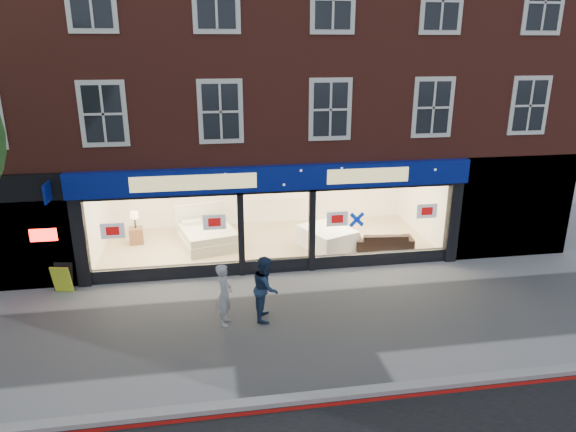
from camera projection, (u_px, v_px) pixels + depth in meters
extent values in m
plane|color=gray|center=(295.00, 323.00, 12.59)|extent=(120.00, 120.00, 0.00)
cube|color=#8C0A07|center=(323.00, 405.00, 9.69)|extent=(60.00, 0.10, 0.01)
cube|color=gray|center=(321.00, 396.00, 9.86)|extent=(60.00, 0.25, 0.12)
cube|color=tan|center=(268.00, 244.00, 17.49)|extent=(11.00, 4.50, 0.10)
cube|color=maroon|center=(259.00, 40.00, 17.06)|extent=(19.00, 8.00, 6.70)
cube|color=navy|center=(277.00, 178.00, 14.36)|extent=(11.40, 0.28, 0.70)
cube|color=black|center=(277.00, 265.00, 15.41)|extent=(11.00, 0.18, 0.40)
cube|color=black|center=(80.00, 242.00, 14.20)|extent=(0.35, 0.30, 2.60)
cube|color=black|center=(452.00, 221.00, 15.88)|extent=(0.35, 0.30, 2.60)
cube|color=white|center=(163.00, 233.00, 14.45)|extent=(4.20, 0.02, 2.10)
cube|color=white|center=(384.00, 221.00, 15.44)|extent=(4.20, 0.02, 2.10)
cube|color=white|center=(276.00, 234.00, 15.27)|extent=(1.80, 0.02, 2.10)
cube|color=silver|center=(260.00, 191.00, 19.21)|extent=(11.00, 0.20, 2.60)
cube|color=#FFEAC6|center=(267.00, 171.00, 16.69)|extent=(11.00, 4.50, 0.12)
cube|color=black|center=(0.00, 231.00, 14.00)|extent=(3.80, 0.60, 3.30)
cube|color=#FF140C|center=(43.00, 235.00, 13.87)|extent=(0.70, 0.04, 0.35)
cube|color=black|center=(511.00, 206.00, 16.22)|extent=(4.00, 0.40, 3.30)
cube|color=beige|center=(209.00, 241.00, 17.15)|extent=(2.12, 2.33, 0.35)
cube|color=beige|center=(208.00, 232.00, 17.05)|extent=(2.03, 2.24, 0.25)
cube|color=beige|center=(200.00, 220.00, 17.93)|extent=(1.74, 0.56, 1.19)
cube|color=beige|center=(192.00, 222.00, 17.47)|extent=(0.70, 0.47, 0.12)
cube|color=beige|center=(213.00, 219.00, 17.76)|extent=(0.70, 0.47, 0.12)
cube|color=brown|center=(136.00, 236.00, 17.32)|extent=(0.50, 0.50, 0.55)
cube|color=white|center=(327.00, 244.00, 17.02)|extent=(1.91, 2.10, 0.22)
cube|color=white|center=(327.00, 238.00, 16.95)|extent=(1.91, 2.10, 0.22)
cube|color=white|center=(327.00, 231.00, 16.88)|extent=(1.91, 2.10, 0.22)
imported|color=black|center=(384.00, 241.00, 16.88)|extent=(1.96, 0.96, 0.55)
cube|color=#B5C422|center=(63.00, 278.00, 14.07)|extent=(0.59, 0.44, 0.81)
imported|color=#9C9DA3|center=(224.00, 294.00, 12.34)|extent=(0.48, 0.63, 1.56)
imported|color=#192B48|center=(266.00, 288.00, 12.60)|extent=(0.74, 0.88, 1.64)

